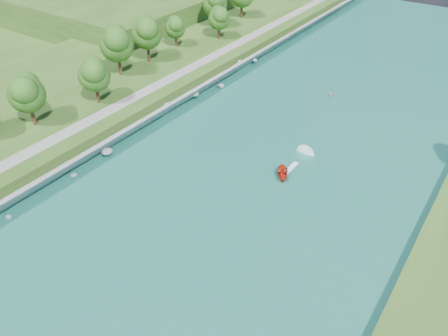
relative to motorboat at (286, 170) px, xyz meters
The scene contains 8 objects.
ground 17.97m from the motorboat, 104.13° to the right, with size 260.00×260.00×0.00m, color #2D5119.
river_water 5.15m from the motorboat, 149.38° to the left, with size 55.00×240.00×0.10m, color #196158.
berm_west 54.45m from the motorboat, behind, with size 45.00×240.00×3.50m, color #2D5119.
riprap_bank 30.31m from the motorboat, behind, with size 4.06×236.00×4.27m.
riverside_path 37.08m from the motorboat, behind, with size 3.00×200.00×0.10m, color gray.
trees_west 47.51m from the motorboat, 168.00° to the right, with size 17.24×151.86×13.62m.
motorboat is the anchor object (origin of this frame).
raft 32.72m from the motorboat, 100.31° to the left, with size 2.78×3.13×1.56m.
Camera 1 is at (30.31, -38.67, 44.86)m, focal length 35.00 mm.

